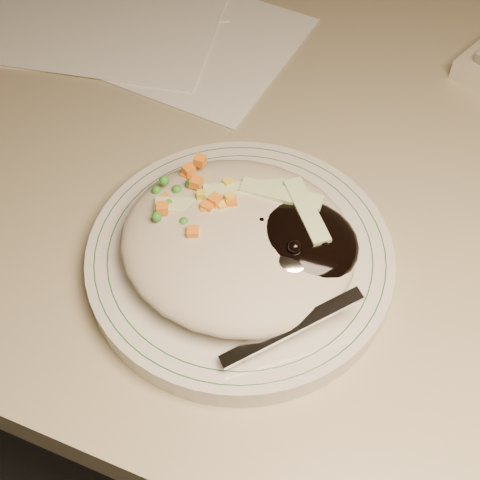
% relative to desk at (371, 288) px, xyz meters
% --- Properties ---
extents(desk, '(1.40, 0.70, 0.74)m').
position_rel_desk_xyz_m(desk, '(0.00, 0.00, 0.00)').
color(desk, tan).
rests_on(desk, ground).
extents(plate, '(0.26, 0.26, 0.02)m').
position_rel_desk_xyz_m(plate, '(-0.10, -0.16, 0.21)').
color(plate, silver).
rests_on(plate, desk).
extents(plate_rim, '(0.24, 0.24, 0.00)m').
position_rel_desk_xyz_m(plate_rim, '(-0.10, -0.16, 0.22)').
color(plate_rim, '#144723').
rests_on(plate_rim, plate).
extents(meal, '(0.21, 0.19, 0.05)m').
position_rel_desk_xyz_m(meal, '(-0.10, -0.16, 0.24)').
color(meal, '#AFA58E').
rests_on(meal, plate).
extents(papers, '(0.46, 0.37, 0.00)m').
position_rel_desk_xyz_m(papers, '(-0.38, 0.13, 0.20)').
color(papers, white).
rests_on(papers, desk).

